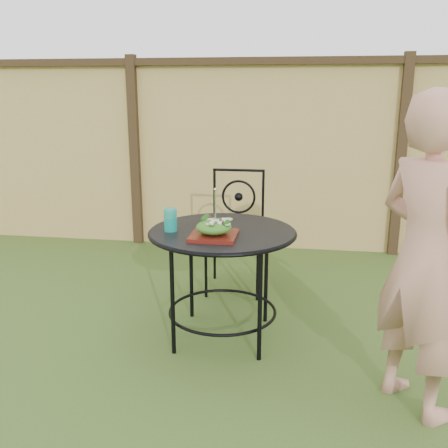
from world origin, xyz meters
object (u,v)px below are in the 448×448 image
salad_plate (214,236)px  diner (426,258)px  patio_chair (236,227)px  patio_table (222,251)px

salad_plate → diner: bearing=-20.2°
patio_chair → salad_plate: patio_chair is taller
patio_table → diner: bearing=-28.1°
patio_table → patio_chair: size_ratio=0.97×
diner → patio_table: bearing=26.5°
diner → salad_plate: size_ratio=5.84×
patio_chair → salad_plate: 1.07m
patio_table → diner: diner is taller
patio_table → patio_chair: 0.88m
patio_table → salad_plate: bearing=-98.3°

